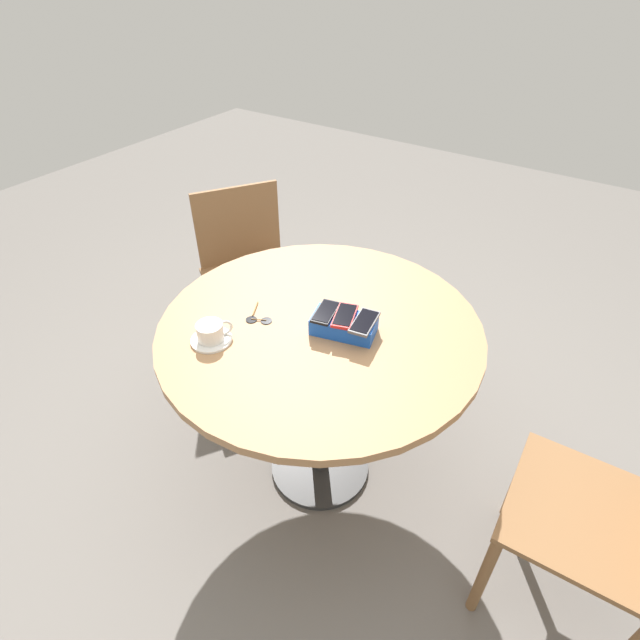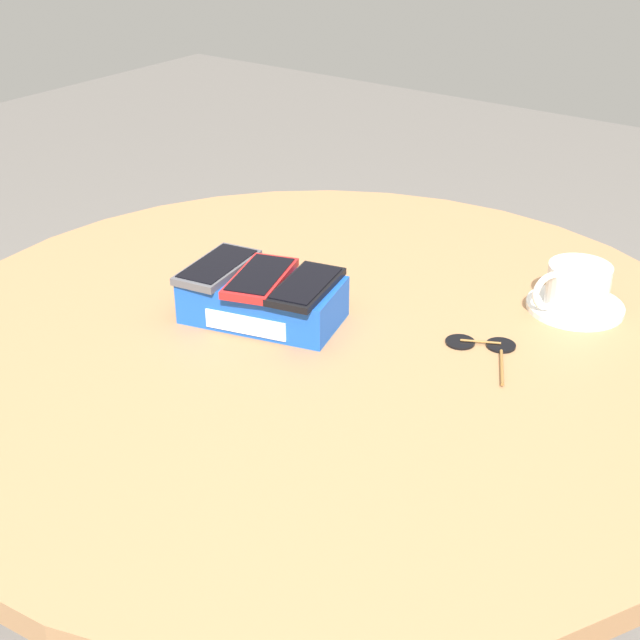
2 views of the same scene
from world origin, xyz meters
name	(u,v)px [view 1 (image 1 of 2)]	position (x,y,z in m)	size (l,w,h in m)	color
ground_plane	(320,467)	(0.00, 0.00, 0.00)	(8.00, 8.00, 0.00)	slate
round_table	(320,349)	(0.00, 0.00, 0.68)	(1.09, 1.09, 0.79)	#2D2D2D
phone_box	(344,325)	(-0.09, -0.01, 0.82)	(0.23, 0.16, 0.06)	blue
phone_gray	(364,322)	(-0.15, -0.02, 0.85)	(0.09, 0.14, 0.01)	#515156
phone_red	(345,316)	(-0.09, -0.02, 0.85)	(0.10, 0.14, 0.01)	red
phone_black	(325,312)	(-0.02, 0.00, 0.85)	(0.09, 0.14, 0.01)	black
saucer	(211,340)	(0.25, 0.26, 0.79)	(0.13, 0.13, 0.01)	silver
coffee_cup	(211,331)	(0.24, 0.26, 0.83)	(0.09, 0.11, 0.06)	silver
sunglasses	(258,319)	(0.19, 0.09, 0.79)	(0.11, 0.11, 0.01)	black
chair_near_window	(249,272)	(0.78, -0.51, 0.45)	(0.63, 0.63, 0.85)	brown
chair_far_side	(614,527)	(-1.01, -0.03, 0.46)	(0.47, 0.47, 0.84)	brown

